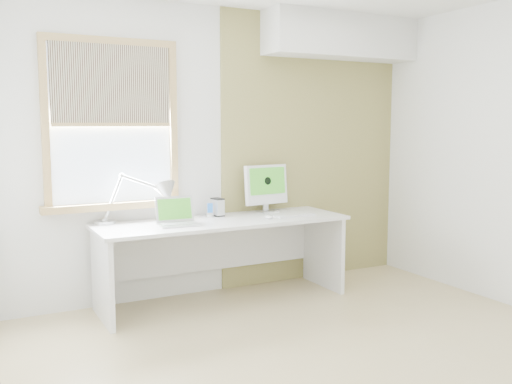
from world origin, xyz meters
TOP-DOWN VIEW (x-y plane):
  - room at (0.00, 0.00)m, footprint 4.04×3.54m
  - accent_wall at (1.00, 1.74)m, footprint 2.00×0.02m
  - soffit at (1.20, 1.57)m, footprint 1.60×0.40m
  - window at (-1.00, 1.71)m, footprint 1.20×0.14m
  - desk at (-0.15, 1.44)m, footprint 2.20×0.70m
  - desk_lamp at (-0.70, 1.54)m, footprint 0.71×0.39m
  - laptop at (-0.58, 1.35)m, footprint 0.34×0.28m
  - phone_dock at (-0.18, 1.58)m, footprint 0.09×0.09m
  - external_drive at (-0.11, 1.59)m, footprint 0.09×0.14m
  - imac at (0.40, 1.61)m, footprint 0.46×0.17m
  - keyboard at (0.50, 1.25)m, footprint 0.39×0.13m
  - mouse at (0.23, 1.25)m, footprint 0.06×0.10m

SIDE VIEW (x-z plane):
  - desk at x=-0.15m, z-range 0.17..0.90m
  - keyboard at x=0.50m, z-range 0.73..0.75m
  - mouse at x=0.23m, z-range 0.73..0.76m
  - phone_dock at x=-0.18m, z-range 0.70..0.84m
  - laptop at x=-0.58m, z-range 0.67..0.90m
  - external_drive at x=-0.11m, z-range 0.73..0.89m
  - desk_lamp at x=-0.70m, z-range 0.74..1.16m
  - imac at x=0.40m, z-range 0.76..1.20m
  - room at x=0.00m, z-range -0.02..2.62m
  - accent_wall at x=1.00m, z-range 0.00..2.60m
  - window at x=-1.00m, z-range 0.83..2.25m
  - soffit at x=1.20m, z-range 2.19..2.61m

